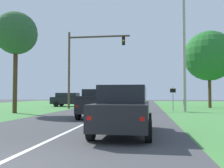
{
  "coord_description": "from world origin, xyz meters",
  "views": [
    {
      "loc": [
        3.27,
        -4.71,
        1.53
      ],
      "look_at": [
        -0.07,
        18.88,
        2.56
      ],
      "focal_mm": 40.01,
      "sensor_mm": 36.0,
      "label": 1
    }
  ],
  "objects_px": {
    "traffic_light": "(83,59)",
    "crossing_suv_far": "(69,99)",
    "extra_tree_1": "(16,34)",
    "red_suv_near": "(124,109)",
    "keep_moving_sign": "(173,95)",
    "utility_pole_right": "(184,54)",
    "pickup_truck_lead": "(99,103)",
    "oak_tree_right": "(209,56)"
  },
  "relations": [
    {
      "from": "red_suv_near",
      "to": "keep_moving_sign",
      "type": "height_order",
      "value": "keep_moving_sign"
    },
    {
      "from": "crossing_suv_far",
      "to": "traffic_light",
      "type": "bearing_deg",
      "value": -56.71
    },
    {
      "from": "oak_tree_right",
      "to": "extra_tree_1",
      "type": "height_order",
      "value": "oak_tree_right"
    },
    {
      "from": "crossing_suv_far",
      "to": "utility_pole_right",
      "type": "relative_size",
      "value": 0.44
    },
    {
      "from": "red_suv_near",
      "to": "crossing_suv_far",
      "type": "distance_m",
      "value": 23.58
    },
    {
      "from": "keep_moving_sign",
      "to": "crossing_suv_far",
      "type": "bearing_deg",
      "value": 149.4
    },
    {
      "from": "traffic_light",
      "to": "keep_moving_sign",
      "type": "bearing_deg",
      "value": -15.37
    },
    {
      "from": "utility_pole_right",
      "to": "extra_tree_1",
      "type": "bearing_deg",
      "value": -164.99
    },
    {
      "from": "keep_moving_sign",
      "to": "crossing_suv_far",
      "type": "height_order",
      "value": "keep_moving_sign"
    },
    {
      "from": "utility_pole_right",
      "to": "extra_tree_1",
      "type": "height_order",
      "value": "utility_pole_right"
    },
    {
      "from": "red_suv_near",
      "to": "crossing_suv_far",
      "type": "xyz_separation_m",
      "value": [
        -9.24,
        21.69,
        -0.05
      ]
    },
    {
      "from": "pickup_truck_lead",
      "to": "crossing_suv_far",
      "type": "bearing_deg",
      "value": 114.67
    },
    {
      "from": "keep_moving_sign",
      "to": "traffic_light",
      "type": "bearing_deg",
      "value": 164.63
    },
    {
      "from": "red_suv_near",
      "to": "crossing_suv_far",
      "type": "bearing_deg",
      "value": 113.08
    },
    {
      "from": "red_suv_near",
      "to": "extra_tree_1",
      "type": "bearing_deg",
      "value": 135.91
    },
    {
      "from": "traffic_light",
      "to": "oak_tree_right",
      "type": "height_order",
      "value": "oak_tree_right"
    },
    {
      "from": "keep_moving_sign",
      "to": "crossing_suv_far",
      "type": "xyz_separation_m",
      "value": [
        -12.54,
        7.42,
        -0.53
      ]
    },
    {
      "from": "traffic_light",
      "to": "crossing_suv_far",
      "type": "xyz_separation_m",
      "value": [
        -3.18,
        4.84,
        -4.59
      ]
    },
    {
      "from": "extra_tree_1",
      "to": "traffic_light",
      "type": "bearing_deg",
      "value": 59.96
    },
    {
      "from": "traffic_light",
      "to": "extra_tree_1",
      "type": "xyz_separation_m",
      "value": [
        -4.07,
        -7.03,
        1.19
      ]
    },
    {
      "from": "keep_moving_sign",
      "to": "extra_tree_1",
      "type": "distance_m",
      "value": 15.09
    },
    {
      "from": "pickup_truck_lead",
      "to": "oak_tree_right",
      "type": "xyz_separation_m",
      "value": [
        10.48,
        14.2,
        5.15
      ]
    },
    {
      "from": "traffic_light",
      "to": "red_suv_near",
      "type": "bearing_deg",
      "value": -70.21
    },
    {
      "from": "crossing_suv_far",
      "to": "pickup_truck_lead",
      "type": "bearing_deg",
      "value": -65.33
    },
    {
      "from": "red_suv_near",
      "to": "crossing_suv_far",
      "type": "height_order",
      "value": "red_suv_near"
    },
    {
      "from": "red_suv_near",
      "to": "traffic_light",
      "type": "bearing_deg",
      "value": 109.79
    },
    {
      "from": "pickup_truck_lead",
      "to": "keep_moving_sign",
      "type": "height_order",
      "value": "keep_moving_sign"
    },
    {
      "from": "pickup_truck_lead",
      "to": "oak_tree_right",
      "type": "relative_size",
      "value": 0.55
    },
    {
      "from": "extra_tree_1",
      "to": "keep_moving_sign",
      "type": "bearing_deg",
      "value": 18.37
    },
    {
      "from": "crossing_suv_far",
      "to": "utility_pole_right",
      "type": "height_order",
      "value": "utility_pole_right"
    },
    {
      "from": "crossing_suv_far",
      "to": "extra_tree_1",
      "type": "bearing_deg",
      "value": -94.26
    },
    {
      "from": "keep_moving_sign",
      "to": "oak_tree_right",
      "type": "distance_m",
      "value": 9.37
    },
    {
      "from": "extra_tree_1",
      "to": "oak_tree_right",
      "type": "bearing_deg",
      "value": 30.94
    },
    {
      "from": "red_suv_near",
      "to": "utility_pole_right",
      "type": "bearing_deg",
      "value": 72.59
    },
    {
      "from": "traffic_light",
      "to": "oak_tree_right",
      "type": "xyz_separation_m",
      "value": [
        14.23,
        3.94,
        0.6
      ]
    },
    {
      "from": "traffic_light",
      "to": "extra_tree_1",
      "type": "bearing_deg",
      "value": -120.04
    },
    {
      "from": "red_suv_near",
      "to": "keep_moving_sign",
      "type": "distance_m",
      "value": 14.66
    },
    {
      "from": "keep_moving_sign",
      "to": "utility_pole_right",
      "type": "distance_m",
      "value": 3.95
    },
    {
      "from": "traffic_light",
      "to": "pickup_truck_lead",
      "type": "bearing_deg",
      "value": -69.88
    },
    {
      "from": "red_suv_near",
      "to": "traffic_light",
      "type": "xyz_separation_m",
      "value": [
        -6.06,
        16.84,
        4.54
      ]
    },
    {
      "from": "extra_tree_1",
      "to": "red_suv_near",
      "type": "bearing_deg",
      "value": -44.09
    },
    {
      "from": "traffic_light",
      "to": "utility_pole_right",
      "type": "bearing_deg",
      "value": -17.0
    }
  ]
}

